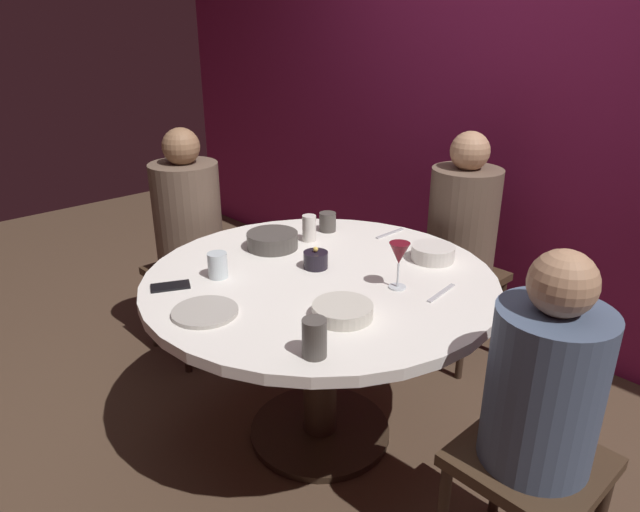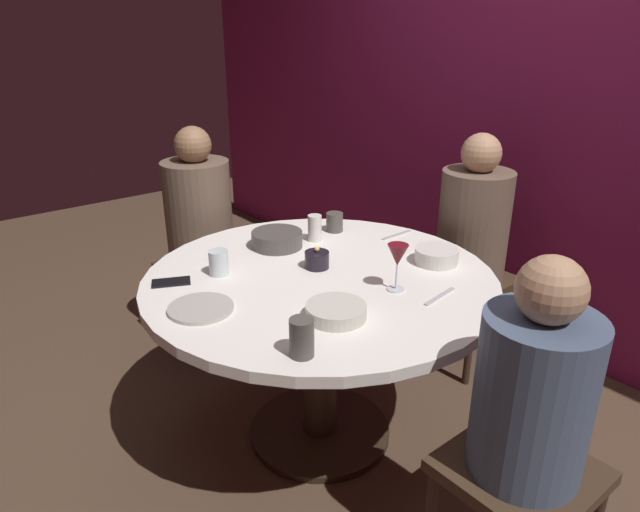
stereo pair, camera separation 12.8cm
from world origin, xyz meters
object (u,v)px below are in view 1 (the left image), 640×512
at_px(candle_holder, 316,260).
at_px(cup_center_front, 218,265).
at_px(seated_diner_right, 543,392).
at_px(seated_diner_left, 188,220).
at_px(cell_phone, 170,286).
at_px(cup_by_left_diner, 314,338).
at_px(bowl_serving_large, 343,311).
at_px(cup_by_right_diner, 328,222).
at_px(bowl_salad_center, 433,253).
at_px(dining_table, 320,310).
at_px(cup_near_candle, 309,228).
at_px(dinner_plate, 205,312).
at_px(seated_diner_back, 462,224).
at_px(bowl_small_white, 272,240).
at_px(wine_glass, 399,255).

bearing_deg(candle_holder, cup_center_front, -119.36).
bearing_deg(seated_diner_right, seated_diner_left, 0.00).
bearing_deg(cell_phone, cup_by_left_diner, 31.74).
bearing_deg(bowl_serving_large, seated_diner_right, 15.51).
height_order(bowl_serving_large, cup_center_front, cup_center_front).
xyz_separation_m(candle_holder, cup_by_right_diner, (-0.28, 0.33, 0.01)).
height_order(bowl_serving_large, bowl_salad_center, bowl_salad_center).
height_order(seated_diner_left, seated_diner_right, seated_diner_left).
distance_m(dining_table, cup_center_front, 0.44).
distance_m(cell_phone, cup_near_candle, 0.69).
bearing_deg(seated_diner_left, cup_by_left_diner, -16.11).
distance_m(cell_phone, cup_by_left_diner, 0.71).
xyz_separation_m(bowl_salad_center, cup_by_left_diner, (0.20, -0.84, 0.03)).
bearing_deg(cell_phone, cup_near_candle, 116.11).
bearing_deg(dinner_plate, cup_near_candle, 110.75).
height_order(seated_diner_back, cell_phone, seated_diner_back).
bearing_deg(bowl_small_white, seated_diner_left, -175.83).
bearing_deg(seated_diner_right, dinner_plate, 27.41).
bearing_deg(seated_diner_back, candle_holder, -4.07).
xyz_separation_m(candle_holder, bowl_salad_center, (0.27, 0.40, -0.00)).
xyz_separation_m(seated_diner_left, cup_center_front, (0.72, -0.29, 0.07)).
relative_size(candle_holder, cup_by_left_diner, 0.82).
bearing_deg(seated_diner_left, seated_diner_right, 0.00).
relative_size(cup_by_left_diner, cup_by_right_diner, 1.35).
distance_m(seated_diner_back, bowl_small_white, 0.98).
xyz_separation_m(candle_holder, dinner_plate, (0.03, -0.53, -0.03)).
distance_m(cup_near_candle, cup_by_left_diner, 0.94).
xyz_separation_m(seated_diner_right, wine_glass, (-0.64, 0.13, 0.18)).
distance_m(bowl_serving_large, cup_by_left_diner, 0.25).
height_order(cell_phone, cup_by_left_diner, cup_by_left_diner).
xyz_separation_m(dining_table, cup_near_candle, (-0.30, 0.22, 0.21)).
height_order(bowl_salad_center, cup_by_right_diner, cup_by_right_diner).
distance_m(seated_diner_back, dinner_plate, 1.45).
height_order(wine_glass, cup_by_left_diner, wine_glass).
relative_size(candle_holder, cup_center_front, 1.00).
xyz_separation_m(bowl_small_white, cup_near_candle, (0.04, 0.17, 0.02)).
bearing_deg(cup_by_right_diner, cup_center_front, -82.32).
bearing_deg(dining_table, cup_near_candle, 144.33).
bearing_deg(dinner_plate, cup_by_right_diner, 109.68).
bearing_deg(cell_phone, seated_diner_right, 46.91).
bearing_deg(cup_by_right_diner, bowl_serving_large, -40.28).
height_order(dinner_plate, cup_by_left_diner, cup_by_left_diner).
height_order(seated_diner_left, dinner_plate, seated_diner_left).
bearing_deg(seated_diner_left, cup_near_candle, 18.02).
bearing_deg(dinner_plate, candle_holder, 93.32).
relative_size(seated_diner_left, wine_glass, 6.77).
bearing_deg(cell_phone, wine_glass, 72.23).
relative_size(bowl_serving_large, cup_near_candle, 1.72).
bearing_deg(cup_by_right_diner, cell_phone, -86.91).
height_order(candle_holder, bowl_salad_center, candle_holder).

